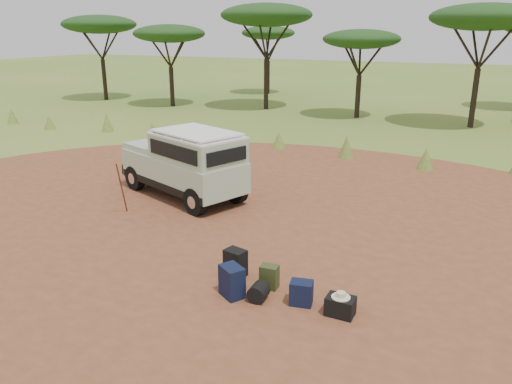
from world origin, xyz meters
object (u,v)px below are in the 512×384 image
at_px(backpack_black, 235,263).
at_px(duffel_navy, 301,293).
at_px(walking_staff, 122,188).
at_px(hard_case, 340,306).
at_px(backpack_navy, 232,282).
at_px(backpack_olive, 269,277).
at_px(safari_vehicle, 186,165).

relative_size(backpack_black, duffel_navy, 1.25).
distance_m(walking_staff, hard_case, 7.09).
xyz_separation_m(backpack_navy, hard_case, (2.01, 0.23, -0.13)).
bearing_deg(walking_staff, backpack_navy, -50.81).
xyz_separation_m(backpack_navy, duffel_navy, (1.27, 0.28, -0.08)).
relative_size(backpack_olive, duffel_navy, 1.04).
xyz_separation_m(backpack_black, duffel_navy, (1.59, -0.47, -0.06)).
height_order(backpack_olive, duffel_navy, backpack_olive).
bearing_deg(hard_case, backpack_olive, 167.54).
relative_size(backpack_olive, hard_case, 0.96).
bearing_deg(backpack_olive, duffel_navy, -24.99).
distance_m(duffel_navy, hard_case, 0.75).
xyz_separation_m(safari_vehicle, duffel_navy, (5.23, -4.29, -0.77)).
height_order(backpack_black, duffel_navy, backpack_black).
distance_m(backpack_navy, hard_case, 2.03).
bearing_deg(walking_staff, backpack_olive, -42.95).
xyz_separation_m(backpack_black, backpack_olive, (0.82, -0.17, -0.05)).
relative_size(backpack_navy, hard_case, 1.24).
bearing_deg(hard_case, backpack_black, 168.07).
bearing_deg(backpack_black, backpack_navy, -53.70).
bearing_deg(backpack_navy, walking_staff, -176.51).
distance_m(backpack_olive, duffel_navy, 0.83).
xyz_separation_m(walking_staff, backpack_navy, (4.66, -2.55, -0.45)).
bearing_deg(duffel_navy, hard_case, -14.85).
distance_m(walking_staff, backpack_olive, 5.55).
bearing_deg(backpack_navy, safari_vehicle, 163.08).
relative_size(walking_staff, backpack_navy, 2.59).
xyz_separation_m(backpack_olive, hard_case, (1.51, -0.35, -0.06)).
bearing_deg(hard_case, backpack_navy, -172.71).
height_order(walking_staff, backpack_navy, walking_staff).
bearing_deg(backpack_olive, backpack_navy, -133.98).
distance_m(safari_vehicle, backpack_navy, 6.09).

